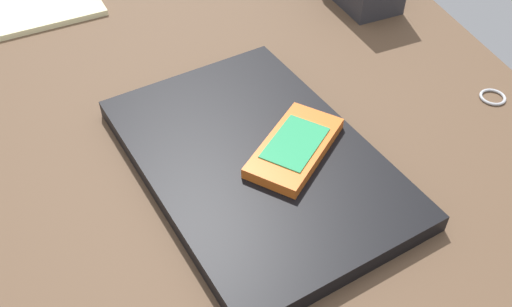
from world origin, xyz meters
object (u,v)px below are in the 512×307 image
cell_phone_on_laptop (295,147)px  notepad (34,6)px  laptop_closed (256,160)px  key_ring (493,97)px

cell_phone_on_laptop → notepad: 48.57cm
laptop_closed → notepad: (-41.18, -20.13, -0.60)cm
cell_phone_on_laptop → notepad: cell_phone_on_laptop is taller
notepad → key_ring: bearing=43.6°
laptop_closed → notepad: laptop_closed is taller
laptop_closed → notepad: bearing=-166.0°
key_ring → laptop_closed: bearing=-86.7°
laptop_closed → key_ring: 30.47cm
cell_phone_on_laptop → key_ring: size_ratio=4.06×
cell_phone_on_laptop → notepad: (-42.19, -23.96, -2.24)cm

